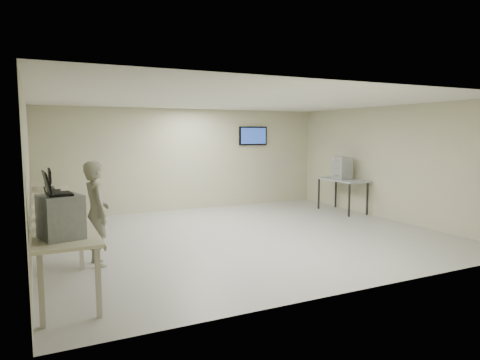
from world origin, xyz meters
name	(u,v)px	position (x,y,z in m)	size (l,w,h in m)	color
room	(244,168)	(0.03, 0.06, 1.41)	(8.01, 7.01, 2.81)	#A5A395
workbench	(57,210)	(-3.59, 0.00, 0.83)	(0.76, 6.00, 0.90)	beige
equipment_box	(61,216)	(-3.65, -2.46, 1.16)	(0.43, 0.50, 0.52)	gray
laptop_on_box	(54,189)	(-3.71, -2.46, 1.49)	(0.33, 0.39, 0.29)	black
laptop_0	(60,222)	(-3.63, -1.86, 0.97)	(0.35, 0.39, 0.27)	black
laptop_1	(56,214)	(-3.65, -1.23, 0.98)	(0.35, 0.40, 0.29)	black
laptop_2	(57,205)	(-3.60, -0.39, 0.97)	(0.34, 0.38, 0.27)	black
laptop_3	(52,197)	(-3.63, 0.56, 0.97)	(0.37, 0.41, 0.29)	black
laptop_4	(53,194)	(-3.60, 1.08, 0.97)	(0.36, 0.41, 0.28)	black
laptop_5	(51,188)	(-3.60, 2.00, 0.97)	(0.33, 0.39, 0.29)	black
monitor_near	(50,178)	(-3.60, 2.42, 1.15)	(0.19, 0.43, 0.42)	black
monitor_far	(49,176)	(-3.60, 2.75, 1.16)	(0.20, 0.44, 0.44)	black
soldier	(96,214)	(-3.04, -0.75, 0.85)	(0.62, 0.41, 1.70)	#5F6156
side_table	(342,182)	(3.60, 1.26, 0.82)	(0.70, 1.49, 0.90)	gray
storage_bins	(342,168)	(3.58, 1.26, 1.20)	(0.38, 0.42, 0.60)	#9A9A9B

